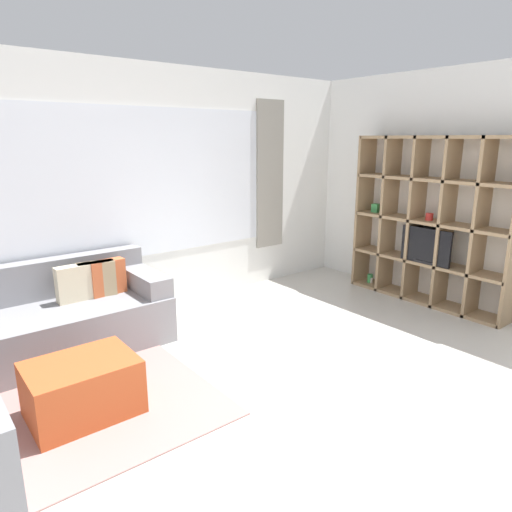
% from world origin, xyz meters
% --- Properties ---
extents(ground_plane, '(16.00, 16.00, 0.00)m').
position_xyz_m(ground_plane, '(0.00, 0.00, 0.00)').
color(ground_plane, beige).
extents(wall_back, '(6.97, 0.11, 2.70)m').
position_xyz_m(wall_back, '(0.00, 3.15, 1.36)').
color(wall_back, white).
rests_on(wall_back, ground_plane).
extents(wall_right, '(0.07, 4.32, 2.70)m').
position_xyz_m(wall_right, '(2.92, 1.56, 1.35)').
color(wall_right, white).
rests_on(wall_right, ground_plane).
extents(area_rug, '(2.31, 1.80, 0.01)m').
position_xyz_m(area_rug, '(-1.56, 1.65, 0.01)').
color(area_rug, gray).
rests_on(area_rug, ground_plane).
extents(shelving_unit, '(0.35, 1.97, 1.95)m').
position_xyz_m(shelving_unit, '(2.74, 1.31, 0.97)').
color(shelving_unit, silver).
rests_on(shelving_unit, ground_plane).
extents(couch_main, '(1.87, 0.89, 0.81)m').
position_xyz_m(couch_main, '(-1.12, 2.66, 0.31)').
color(couch_main, gray).
rests_on(couch_main, ground_plane).
extents(ottoman, '(0.73, 0.55, 0.41)m').
position_xyz_m(ottoman, '(-1.33, 1.50, 0.21)').
color(ottoman, '#B74C23').
rests_on(ottoman, ground_plane).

